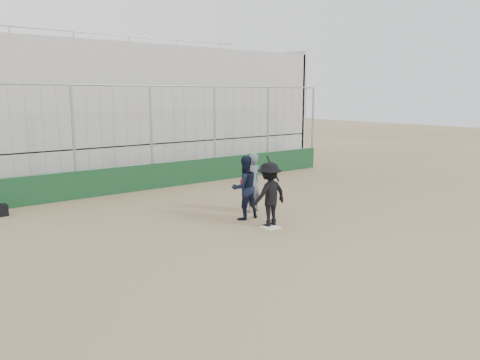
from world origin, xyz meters
TOP-DOWN VIEW (x-y plane):
  - ground at (0.00, 0.00)m, footprint 90.00×90.00m
  - home_plate at (0.00, 0.00)m, footprint 0.44×0.44m
  - backstop at (0.00, 7.00)m, footprint 18.10×0.25m
  - bleachers at (0.00, 11.95)m, footprint 20.25×6.70m
  - batter_at_plate at (0.08, 0.17)m, footprint 1.21×0.81m
  - catcher_crouched at (-0.01, 1.16)m, footprint 0.92×0.72m
  - umpire at (0.73, 1.72)m, footprint 0.75×0.57m

SIDE VIEW (x-z plane):
  - ground at x=0.00m, z-range 0.00..0.00m
  - home_plate at x=0.00m, z-range 0.00..0.02m
  - catcher_crouched at x=-0.01m, z-range 0.00..1.27m
  - umpire at x=0.73m, z-range 0.00..1.68m
  - batter_at_plate at x=0.08m, z-range -0.07..1.89m
  - backstop at x=0.00m, z-range -1.06..2.98m
  - bleachers at x=0.00m, z-range -0.57..6.41m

